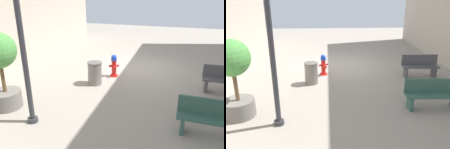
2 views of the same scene
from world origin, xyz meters
The scene contains 7 objects.
ground_plane centered at (0.00, 0.00, 0.00)m, with size 23.40×23.40×0.00m, color gray.
fire_hydrant centered at (0.82, 1.27, 0.46)m, with size 0.41×0.39×0.92m.
bench_near centered at (-3.31, 1.72, 0.49)m, with size 1.54×0.47×0.95m.
bench_far centered at (-2.63, 4.50, 0.50)m, with size 1.76×0.50×0.95m.
planter_tree centered at (3.27, 4.71, 1.37)m, with size 1.04×1.04×2.33m.
street_lamp centered at (2.02, 5.23, 2.38)m, with size 0.36×0.36×3.83m.
trash_bin centered at (1.29, 2.25, 0.43)m, with size 0.54×0.54×0.86m.
Camera 2 is at (0.63, 10.84, 3.56)m, focal length 36.67 mm.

